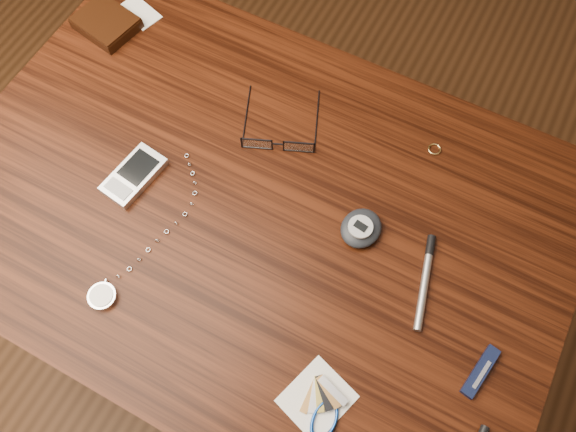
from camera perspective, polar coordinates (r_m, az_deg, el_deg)
name	(u,v)px	position (r m, az deg, el deg)	size (l,w,h in m)	color
ground	(268,321)	(1.60, -2.01, -10.60)	(3.80, 3.80, 0.00)	#472814
desk	(257,231)	(0.99, -3.21, -1.54)	(1.00, 0.70, 0.75)	#321308
wallet_and_card	(107,23)	(1.14, -17.91, 18.18)	(0.14, 0.14, 0.02)	black
eyeglasses	(278,142)	(0.94, -0.99, 7.54)	(0.16, 0.16, 0.03)	black
gold_ring	(434,149)	(0.97, 14.66, 6.59)	(0.02, 0.02, 0.00)	tan
pocket_watch	(107,291)	(0.88, -17.96, -7.27)	(0.06, 0.29, 0.01)	silver
pda_phone	(134,175)	(0.94, -15.39, 4.01)	(0.07, 0.11, 0.02)	silver
pedometer	(361,228)	(0.87, 7.42, -1.23)	(0.07, 0.08, 0.03)	black
notepad_keys	(321,408)	(0.81, 3.41, -18.88)	(0.10, 0.11, 0.01)	white
pocket_knife	(480,372)	(0.85, 18.96, -14.72)	(0.03, 0.08, 0.01)	#101B34
silver_pen	(426,274)	(0.87, 13.84, -5.77)	(0.05, 0.15, 0.01)	#AEAEB2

